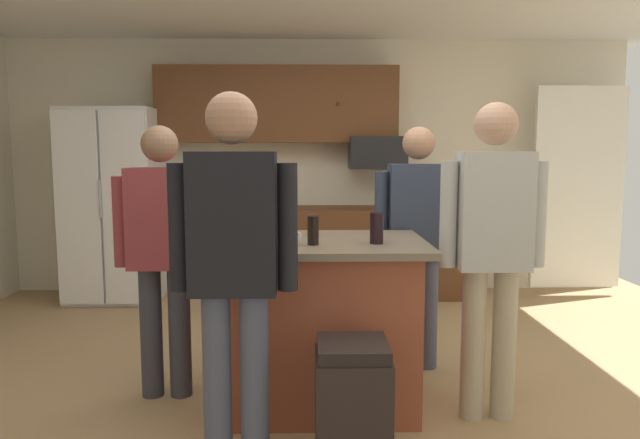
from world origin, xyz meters
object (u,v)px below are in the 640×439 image
object	(u,v)px
person_host_foreground	(492,239)
glass_short_whisky	(313,230)
kitchen_island	(321,322)
glass_stout_tall	(253,227)
mug_blue_stoneware	(287,237)
glass_dark_ale	(377,228)
trash_bin	(352,407)
tumbler_amber	(313,225)
person_guest_by_door	(417,232)
person_elder_center	(163,244)
refrigerator	(114,205)
glass_pilsner	(270,224)
person_guest_left	(234,257)
microwave_over_range	(377,153)

from	to	relation	value
person_host_foreground	glass_short_whisky	xyz separation A→B (m)	(-0.96, 0.04, 0.04)
kitchen_island	glass_stout_tall	world-z (taller)	glass_stout_tall
mug_blue_stoneware	glass_dark_ale	distance (m)	0.49
trash_bin	person_host_foreground	bearing A→B (deg)	33.46
kitchen_island	glass_dark_ale	world-z (taller)	glass_dark_ale
glass_short_whisky	tumbler_amber	world-z (taller)	glass_short_whisky
person_guest_by_door	mug_blue_stoneware	world-z (taller)	person_guest_by_door
tumbler_amber	mug_blue_stoneware	bearing A→B (deg)	-110.75
person_elder_center	glass_dark_ale	distance (m)	1.26
person_elder_center	glass_stout_tall	size ratio (longest dim) A/B	10.48
refrigerator	glass_short_whisky	xyz separation A→B (m)	(1.93, -2.64, 0.11)
refrigerator	person_elder_center	world-z (taller)	refrigerator
refrigerator	glass_pilsner	xyz separation A→B (m)	(1.68, -2.36, 0.11)
glass_short_whisky	trash_bin	world-z (taller)	glass_short_whisky
person_guest_left	glass_short_whisky	world-z (taller)	person_guest_left
person_host_foreground	trash_bin	bearing A→B (deg)	45.42
glass_stout_tall	glass_dark_ale	world-z (taller)	glass_dark_ale
kitchen_island	person_host_foreground	bearing A→B (deg)	-11.96
glass_short_whisky	trash_bin	size ratio (longest dim) A/B	0.26
refrigerator	mug_blue_stoneware	size ratio (longest dim) A/B	15.47
person_host_foreground	glass_stout_tall	size ratio (longest dim) A/B	11.18
refrigerator	trash_bin	distance (m)	3.89
microwave_over_range	mug_blue_stoneware	bearing A→B (deg)	-106.16
person_elder_center	glass_stout_tall	xyz separation A→B (m)	(0.54, -0.13, 0.12)
glass_pilsner	person_host_foreground	bearing A→B (deg)	-14.84
kitchen_island	tumbler_amber	size ratio (longest dim) A/B	9.40
refrigerator	person_guest_by_door	distance (m)	3.26
microwave_over_range	kitchen_island	world-z (taller)	microwave_over_range
mug_blue_stoneware	glass_dark_ale	xyz separation A→B (m)	(0.49, 0.06, 0.04)
glass_dark_ale	person_guest_by_door	bearing A→B (deg)	62.90
glass_short_whisky	tumbler_amber	bearing A→B (deg)	89.11
mug_blue_stoneware	microwave_over_range	bearing A→B (deg)	73.84
microwave_over_range	glass_stout_tall	xyz separation A→B (m)	(-1.01, -2.60, -0.41)
kitchen_island	person_host_foreground	size ratio (longest dim) A/B	0.69
refrigerator	glass_short_whisky	distance (m)	3.27
person_guest_left	trash_bin	xyz separation A→B (m)	(0.53, -0.01, -0.70)
person_elder_center	glass_short_whisky	size ratio (longest dim) A/B	10.30
person_guest_left	person_host_foreground	bearing A→B (deg)	-38.97
refrigerator	glass_pilsner	world-z (taller)	refrigerator
refrigerator	person_elder_center	size ratio (longest dim) A/B	1.16
person_guest_left	trash_bin	bearing A→B (deg)	-60.87
person_guest_by_door	glass_stout_tall	world-z (taller)	person_guest_by_door
microwave_over_range	kitchen_island	size ratio (longest dim) A/B	0.47
tumbler_amber	kitchen_island	bearing A→B (deg)	-78.63
refrigerator	person_guest_by_door	bearing A→B (deg)	-36.19
person_guest_left	glass_pilsner	xyz separation A→B (m)	(0.11, 0.83, 0.04)
person_elder_center	glass_pilsner	size ratio (longest dim) A/B	10.26
person_host_foreground	refrigerator	bearing A→B (deg)	-30.90
kitchen_island	person_elder_center	size ratio (longest dim) A/B	0.73
mug_blue_stoneware	trash_bin	size ratio (longest dim) A/B	0.20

